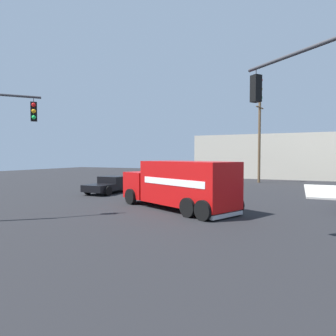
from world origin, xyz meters
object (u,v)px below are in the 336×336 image
delivery_truck (179,184)px  traffic_light_primary (322,115)px  pickup_black (111,184)px  utility_pole (259,141)px

delivery_truck → traffic_light_primary: (6.97, -6.61, 2.78)m
delivery_truck → pickup_black: size_ratio=1.56×
pickup_black → utility_pole: utility_pole is taller
delivery_truck → traffic_light_primary: bearing=-43.5°
delivery_truck → pickup_black: 9.55m
delivery_truck → utility_pole: utility_pole is taller
traffic_light_primary → utility_pole: bearing=100.3°
utility_pole → pickup_black: bearing=-124.3°
traffic_light_primary → pickup_black: (-15.14, 11.49, -3.52)m
delivery_truck → utility_pole: bearing=84.0°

